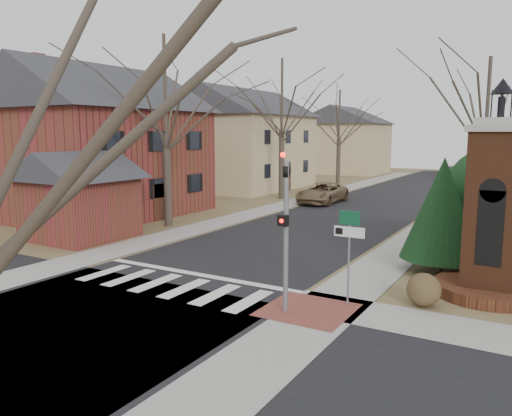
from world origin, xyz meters
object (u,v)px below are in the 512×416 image
Objects in this scene: brick_gate_monument at (493,226)px; pickup_truck at (322,193)px; sign_post at (349,239)px; traffic_signal_pole at (286,220)px; distant_car at (455,172)px.

pickup_truck is at bearing 127.17° from brick_gate_monument.
sign_post is at bearing -138.58° from brick_gate_monument.
brick_gate_monument reaches higher than sign_post.
traffic_signal_pole is 1.64× the size of sign_post.
brick_gate_monument is 41.85m from distant_car.
distant_car is (-3.99, 44.17, -1.25)m from sign_post.
distant_car is at bearing 100.19° from brick_gate_monument.
sign_post is at bearing 86.04° from distant_car.
traffic_signal_pole is 45.71m from distant_car.
traffic_signal_pole is 1.06× the size of distant_car.
distant_car is (5.00, 24.81, -0.02)m from pickup_truck.
distant_car is at bearing 93.39° from traffic_signal_pole.
pickup_truck is (-12.40, 16.35, -1.45)m from brick_gate_monument.
traffic_signal_pole is at bearing -70.03° from pickup_truck.
brick_gate_monument reaches higher than distant_car.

